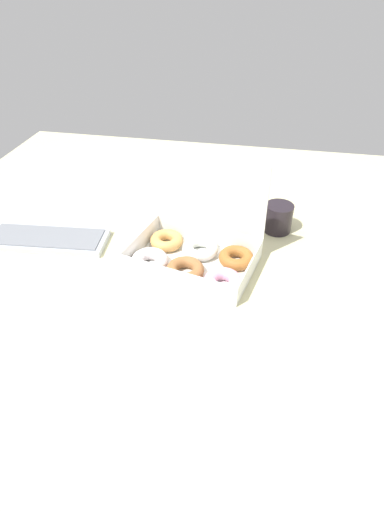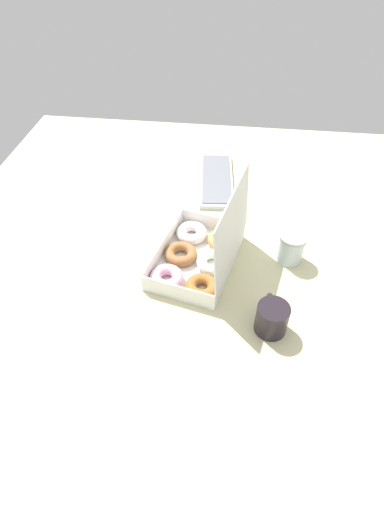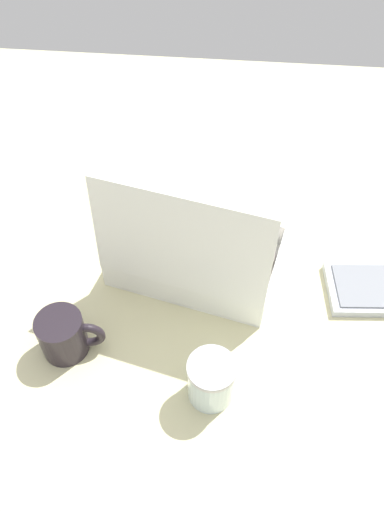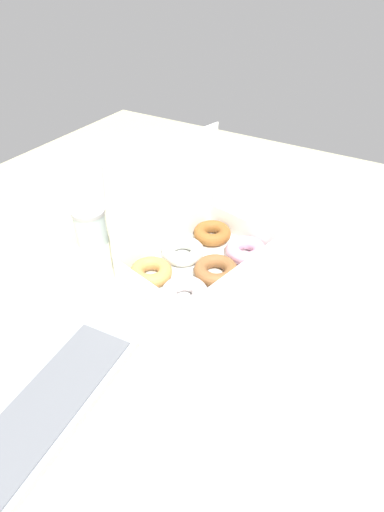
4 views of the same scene
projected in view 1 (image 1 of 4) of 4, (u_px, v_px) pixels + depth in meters
The scene contains 6 objects.
ground_plane at pixel (176, 263), 115.63cm from camera, with size 180.00×180.00×2.00cm, color beige.
donut_box at pixel (194, 253), 111.87cm from camera, with size 37.92×29.98×29.05cm.
keyboard at pixel (47, 239), 121.79cm from camera, with size 37.61×16.08×2.20cm.
coffee_mug at pixel (277, 217), 125.04cm from camera, with size 12.41×8.75×9.00cm.
glass_jar at pixel (193, 198), 134.19cm from camera, with size 8.48×8.48×9.87cm.
paper_napkin at pixel (255, 342), 90.87cm from camera, with size 12.38×10.52×0.15cm, color white.
Camera 1 is at (21.60, -88.36, 70.56)cm, focal length 28.00 mm.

